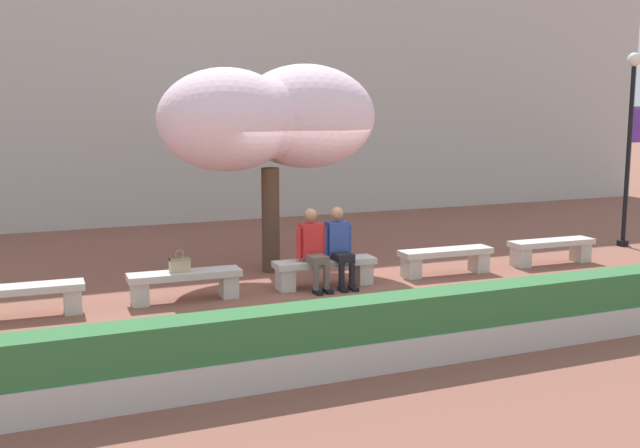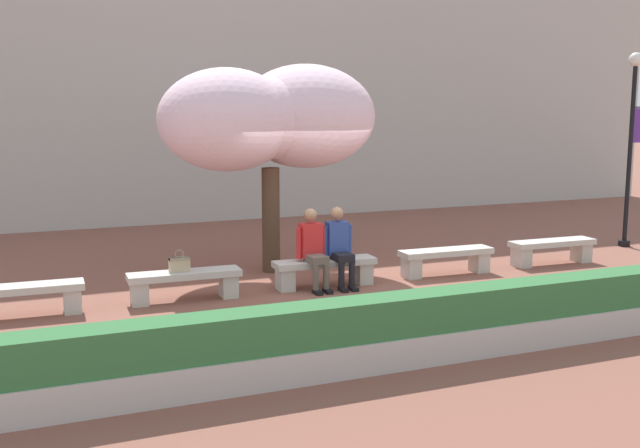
{
  "view_description": "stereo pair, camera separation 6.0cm",
  "coord_description": "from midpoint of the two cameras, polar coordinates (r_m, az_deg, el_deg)",
  "views": [
    {
      "loc": [
        -4.68,
        -10.86,
        2.9
      ],
      "look_at": [
        0.0,
        0.2,
        1.0
      ],
      "focal_mm": 42.0,
      "sensor_mm": 36.0,
      "label": 1
    },
    {
      "loc": [
        -4.63,
        -10.88,
        2.9
      ],
      "look_at": [
        0.0,
        0.2,
        1.0
      ],
      "focal_mm": 42.0,
      "sensor_mm": 36.0,
      "label": 2
    }
  ],
  "objects": [
    {
      "name": "stone_bench_near_east",
      "position": [
        13.15,
        9.43,
        -2.53
      ],
      "size": [
        1.7,
        0.48,
        0.45
      ],
      "color": "#BCB7AD",
      "rests_on": "ground"
    },
    {
      "name": "planter_hedge_foreground",
      "position": [
        8.9,
        9.74,
        -7.54
      ],
      "size": [
        13.59,
        0.5,
        0.8
      ],
      "color": "#BCB7AD",
      "rests_on": "ground"
    },
    {
      "name": "stone_bench_center",
      "position": [
        12.11,
        0.23,
        -3.41
      ],
      "size": [
        1.7,
        0.48,
        0.45
      ],
      "color": "#BCB7AD",
      "rests_on": "ground"
    },
    {
      "name": "stone_bench_east_end",
      "position": [
        14.49,
        17.1,
        -1.75
      ],
      "size": [
        1.7,
        0.48,
        0.45
      ],
      "color": "#BCB7AD",
      "rests_on": "ground"
    },
    {
      "name": "ground_plane",
      "position": [
        12.17,
        0.23,
        -4.79
      ],
      "size": [
        100.0,
        100.0,
        0.0
      ],
      "primitive_type": "plane",
      "color": "brown"
    },
    {
      "name": "stone_bench_near_west",
      "position": [
        11.42,
        -10.41,
        -4.32
      ],
      "size": [
        1.7,
        0.48,
        0.45
      ],
      "color": "#BCB7AD",
      "rests_on": "ground"
    },
    {
      "name": "building_facade",
      "position": [
        20.92,
        -10.29,
        12.4
      ],
      "size": [
        28.0,
        4.0,
        8.39
      ],
      "primitive_type": "cube",
      "color": "#B7B2A8",
      "rests_on": "ground"
    },
    {
      "name": "person_seated_right",
      "position": [
        12.07,
        1.33,
        -1.52
      ],
      "size": [
        0.51,
        0.68,
        1.29
      ],
      "color": "black",
      "rests_on": "ground"
    },
    {
      "name": "cherry_tree_main",
      "position": [
        13.12,
        -3.98,
        8.02
      ],
      "size": [
        3.87,
        2.66,
        3.63
      ],
      "color": "#473323",
      "rests_on": "ground"
    },
    {
      "name": "person_seated_left",
      "position": [
        11.89,
        -0.68,
        -1.68
      ],
      "size": [
        0.51,
        0.69,
        1.29
      ],
      "color": "black",
      "rests_on": "ground"
    },
    {
      "name": "stone_bench_west_end",
      "position": [
        11.18,
        -21.96,
        -5.13
      ],
      "size": [
        1.7,
        0.48,
        0.45
      ],
      "color": "#BCB7AD",
      "rests_on": "ground"
    },
    {
      "name": "lamp_post_with_banner",
      "position": [
        16.66,
        22.47,
        6.54
      ],
      "size": [
        0.54,
        0.28,
        3.96
      ],
      "color": "black",
      "rests_on": "ground"
    },
    {
      "name": "handbag",
      "position": [
        11.35,
        -10.8,
        -2.96
      ],
      "size": [
        0.3,
        0.15,
        0.34
      ],
      "color": "tan",
      "rests_on": "stone_bench_near_west"
    }
  ]
}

